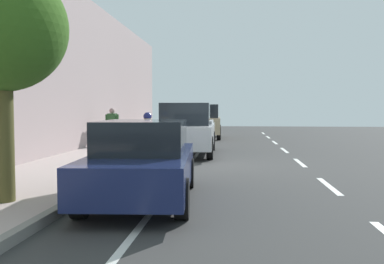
{
  "coord_description": "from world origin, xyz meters",
  "views": [
    {
      "loc": [
        -0.8,
        13.31,
        1.74
      ],
      "look_at": [
        0.48,
        -0.19,
        1.01
      ],
      "focal_mm": 40.2,
      "sensor_mm": 36.0,
      "label": 1
    }
  ],
  "objects": [
    {
      "name": "sidewalk",
      "position": [
        3.68,
        0.0,
        0.08
      ],
      "size": [
        3.14,
        37.28,
        0.16
      ],
      "primitive_type": "cube",
      "color": "#B5A19D",
      "rests_on": "ground"
    },
    {
      "name": "building_facade",
      "position": [
        5.49,
        0.0,
        3.19
      ],
      "size": [
        0.5,
        37.28,
        6.38
      ],
      "primitive_type": "cube",
      "color": "#A59192",
      "rests_on": "ground"
    },
    {
      "name": "lane_stripe_centre",
      "position": [
        -2.97,
        -0.74,
        0.0
      ],
      "size": [
        0.14,
        35.8,
        0.01
      ],
      "color": "white",
      "rests_on": "ground"
    },
    {
      "name": "lane_stripe_bike_edge",
      "position": [
        0.56,
        0.0,
        0.0
      ],
      "size": [
        0.12,
        37.28,
        0.01
      ],
      "primitive_type": "cube",
      "color": "white",
      "rests_on": "ground"
    },
    {
      "name": "bicycle_at_curb",
      "position": [
        1.56,
        1.02,
        0.36
      ],
      "size": [
        1.59,
        0.76,
        0.74
      ],
      "color": "black",
      "rests_on": "ground"
    },
    {
      "name": "curb_edge",
      "position": [
        2.03,
        0.0,
        0.08
      ],
      "size": [
        0.16,
        37.28,
        0.16
      ],
      "primitive_type": "cube",
      "color": "gray",
      "rests_on": "ground"
    },
    {
      "name": "street_tree_near_cyclist",
      "position": [
        3.1,
        6.36,
        3.06
      ],
      "size": [
        2.24,
        2.24,
        4.03
      ],
      "color": "#4E4A24",
      "rests_on": "sidewalk"
    },
    {
      "name": "parked_pickup_silver_second",
      "position": [
        0.92,
        -2.89,
        0.9
      ],
      "size": [
        2.12,
        5.34,
        1.95
      ],
      "color": "#B7BABF",
      "rests_on": "ground"
    },
    {
      "name": "parked_suv_tan_nearest",
      "position": [
        0.89,
        -12.05,
        1.03
      ],
      "size": [
        2.08,
        4.75,
        1.99
      ],
      "color": "tan",
      "rests_on": "ground"
    },
    {
      "name": "cyclist_with_backpack",
      "position": [
        1.78,
        0.59,
        0.99
      ],
      "size": [
        0.54,
        0.55,
        1.64
      ],
      "color": "#C6B284",
      "rests_on": "ground"
    },
    {
      "name": "ground",
      "position": [
        0.0,
        0.0,
        0.0
      ],
      "size": [
        59.65,
        59.65,
        0.0
      ],
      "primitive_type": "plane",
      "color": "#363636"
    },
    {
      "name": "pedestrian_on_phone",
      "position": [
        4.4,
        -4.83,
        1.07
      ],
      "size": [
        0.61,
        0.29,
        1.62
      ],
      "color": "black",
      "rests_on": "sidewalk"
    },
    {
      "name": "fire_hydrant",
      "position": [
        2.46,
        2.14,
        0.58
      ],
      "size": [
        0.22,
        0.22,
        0.84
      ],
      "color": "red",
      "rests_on": "sidewalk"
    },
    {
      "name": "parked_sedan_dark_blue_mid",
      "position": [
        0.89,
        5.36,
        0.75
      ],
      "size": [
        2.05,
        4.5,
        1.52
      ],
      "color": "navy",
      "rests_on": "ground"
    }
  ]
}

